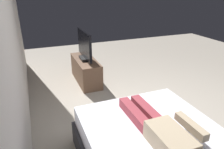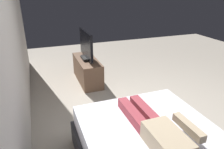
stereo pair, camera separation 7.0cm
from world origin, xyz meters
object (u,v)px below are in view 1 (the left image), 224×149
person (163,132)px  tv_stand (86,70)px  tv (85,46)px  remote (186,120)px

person → tv_stand: person is taller
tv_stand → tv: bearing=0.0°
person → tv: tv is taller
person → tv_stand: bearing=0.9°
remote → tv_stand: remote is taller
person → tv: size_ratio=1.43×
tv_stand → tv: tv is taller
person → tv: bearing=0.9°
person → remote: bearing=-69.5°
remote → tv: size_ratio=0.17×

